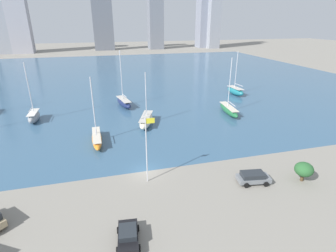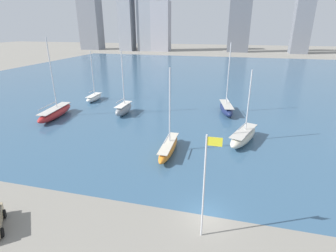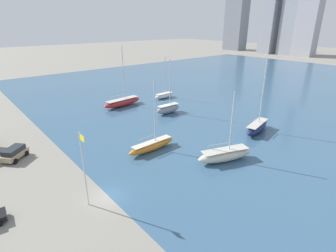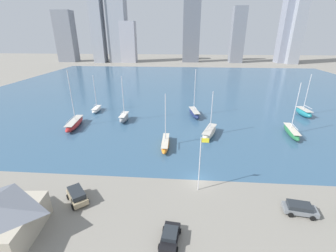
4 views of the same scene
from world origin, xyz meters
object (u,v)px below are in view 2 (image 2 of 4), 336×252
object	(u,v)px
sailboat_cream	(243,136)
sailboat_red	(55,112)
sailboat_gray	(124,109)
sailboat_white	(94,97)
sailboat_navy	(226,108)
sailboat_orange	(169,147)
flag_pole	(205,184)

from	to	relation	value
sailboat_cream	sailboat_red	size ratio (longest dim) A/B	0.73
sailboat_gray	sailboat_white	bearing A→B (deg)	145.86
sailboat_navy	sailboat_orange	distance (m)	21.65
sailboat_red	sailboat_gray	xyz separation A→B (m)	(12.11, 5.21, 0.13)
sailboat_white	sailboat_orange	xyz separation A→B (m)	(24.15, -22.52, 0.07)
sailboat_gray	sailboat_cream	bearing A→B (deg)	-18.18
sailboat_cream	sailboat_orange	bearing A→B (deg)	-128.29
sailboat_orange	flag_pole	bearing A→B (deg)	-66.68
sailboat_navy	sailboat_cream	bearing A→B (deg)	-89.06
sailboat_cream	sailboat_gray	bearing A→B (deg)	-179.95
flag_pole	sailboat_gray	bearing A→B (deg)	124.13
flag_pole	sailboat_navy	xyz separation A→B (m)	(0.41, 34.85, -4.07)
sailboat_red	sailboat_orange	bearing A→B (deg)	-26.24
sailboat_white	sailboat_orange	bearing A→B (deg)	-45.29
sailboat_navy	sailboat_orange	xyz separation A→B (m)	(-7.01, -20.48, -0.17)
sailboat_white	sailboat_cream	size ratio (longest dim) A/B	1.04
flag_pole	sailboat_red	distance (m)	39.93
sailboat_red	sailboat_gray	size ratio (longest dim) A/B	1.18
flag_pole	sailboat_red	size ratio (longest dim) A/B	0.62
sailboat_white	sailboat_cream	world-z (taller)	sailboat_white
sailboat_white	sailboat_red	size ratio (longest dim) A/B	0.77
sailboat_white	sailboat_gray	world-z (taller)	sailboat_gray
sailboat_white	sailboat_orange	world-z (taller)	sailboat_orange
sailboat_gray	sailboat_orange	world-z (taller)	sailboat_gray
sailboat_cream	sailboat_orange	distance (m)	12.08
flag_pole	sailboat_orange	size ratio (longest dim) A/B	0.79
sailboat_red	sailboat_navy	bearing A→B (deg)	13.24
sailboat_white	sailboat_gray	xyz separation A→B (m)	(11.07, -7.86, 0.33)
flag_pole	sailboat_orange	bearing A→B (deg)	114.65
flag_pole	sailboat_cream	distance (m)	21.52
sailboat_red	sailboat_gray	bearing A→B (deg)	17.61
flag_pole	sailboat_white	xyz separation A→B (m)	(-30.74, 36.89, -4.30)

